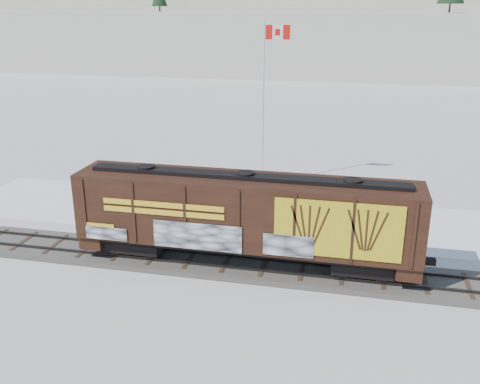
% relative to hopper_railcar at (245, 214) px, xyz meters
% --- Properties ---
extents(ground, '(500.00, 500.00, 0.00)m').
position_rel_hopper_railcar_xyz_m(ground, '(-0.98, 0.01, -3.05)').
color(ground, white).
rests_on(ground, ground).
extents(rail_track, '(50.00, 3.40, 0.43)m').
position_rel_hopper_railcar_xyz_m(rail_track, '(-0.98, 0.01, -2.91)').
color(rail_track, '#59544C').
rests_on(rail_track, ground).
extents(parking_strip, '(40.00, 8.00, 0.03)m').
position_rel_hopper_railcar_xyz_m(parking_strip, '(-0.98, 7.51, -3.04)').
color(parking_strip, white).
rests_on(parking_strip, ground).
extents(hillside, '(360.00, 110.00, 93.00)m').
position_rel_hopper_railcar_xyz_m(hillside, '(-1.03, 139.80, 11.32)').
color(hillside, white).
rests_on(hillside, ground).
extents(hopper_railcar, '(17.41, 3.06, 4.74)m').
position_rel_hopper_railcar_xyz_m(hopper_railcar, '(0.00, 0.00, 0.00)').
color(hopper_railcar, black).
rests_on(hopper_railcar, rail_track).
extents(flagpole, '(2.30, 0.90, 12.01)m').
position_rel_hopper_railcar_xyz_m(flagpole, '(-1.56, 14.29, 1.42)').
color(flagpole, silver).
rests_on(flagpole, ground).
extents(car_silver, '(4.34, 2.52, 1.39)m').
position_rel_hopper_railcar_xyz_m(car_silver, '(-3.42, 8.32, -2.33)').
color(car_silver, '#B1B4B9').
rests_on(car_silver, parking_strip).
extents(car_white, '(4.88, 2.99, 1.52)m').
position_rel_hopper_railcar_xyz_m(car_white, '(4.75, 6.91, -2.26)').
color(car_white, white).
rests_on(car_white, parking_strip).
extents(car_dark, '(5.02, 2.85, 1.37)m').
position_rel_hopper_railcar_xyz_m(car_dark, '(6.30, 8.39, -2.34)').
color(car_dark, black).
rests_on(car_dark, parking_strip).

